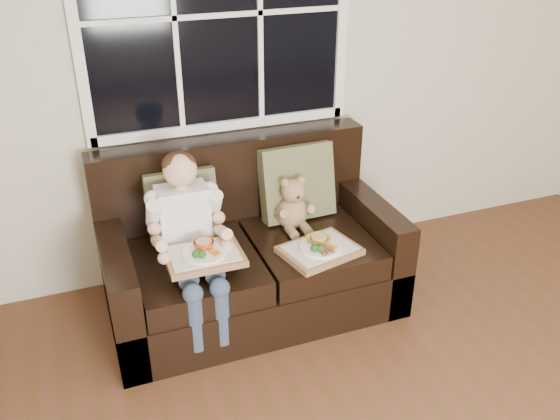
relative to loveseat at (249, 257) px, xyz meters
name	(u,v)px	position (x,y,z in m)	size (l,w,h in m)	color
window_back	(217,15)	(0.00, 0.46, 1.34)	(1.62, 0.04, 1.37)	black
loveseat	(249,257)	(0.00, 0.00, 0.00)	(1.70, 0.92, 0.96)	black
pillow_left	(182,205)	(-0.35, 0.15, 0.34)	(0.41, 0.19, 0.42)	brown
pillow_right	(297,182)	(0.37, 0.15, 0.37)	(0.47, 0.22, 0.48)	brown
child	(188,227)	(-0.38, -0.12, 0.35)	(0.41, 0.60, 0.92)	white
teddy_bear	(293,207)	(0.30, 0.02, 0.28)	(0.20, 0.25, 0.34)	tan
tray_left	(204,254)	(-0.34, -0.29, 0.26)	(0.41, 0.31, 0.09)	#996945
tray_right	(320,249)	(0.32, -0.32, 0.17)	(0.48, 0.40, 0.09)	#996945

